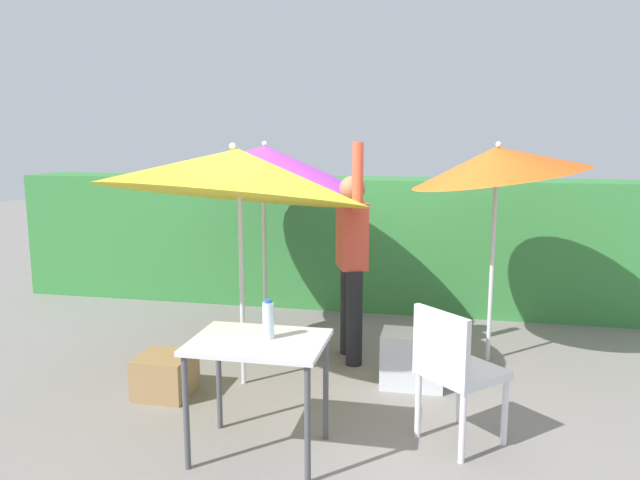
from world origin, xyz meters
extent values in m
plane|color=gray|center=(0.00, 0.00, 0.00)|extent=(24.00, 24.00, 0.00)
cube|color=#38843D|center=(0.00, 2.37, 0.73)|extent=(8.00, 0.70, 1.46)
cylinder|color=silver|center=(-0.65, 0.89, 0.76)|extent=(0.04, 0.04, 1.53)
cone|color=purple|center=(-0.64, 0.90, 1.68)|extent=(1.81, 1.79, 0.53)
sphere|color=silver|center=(-0.64, 0.92, 1.86)|extent=(0.05, 0.05, 0.05)
cylinder|color=silver|center=(1.39, 0.82, 0.79)|extent=(0.04, 0.04, 1.59)
cone|color=#EA5919|center=(1.39, 0.80, 1.71)|extent=(1.47, 1.45, 0.49)
sphere|color=silver|center=(1.39, 0.78, 1.86)|extent=(0.05, 0.05, 0.05)
cylinder|color=silver|center=(-0.53, -0.10, 0.74)|extent=(0.04, 0.04, 1.48)
cone|color=yellow|center=(-0.56, -0.09, 1.66)|extent=(2.09, 2.08, 0.78)
sphere|color=silver|center=(-0.59, -0.08, 1.85)|extent=(0.05, 0.05, 0.05)
cylinder|color=black|center=(0.26, 0.48, 0.41)|extent=(0.14, 0.14, 0.82)
cylinder|color=black|center=(0.16, 0.74, 0.41)|extent=(0.14, 0.14, 0.82)
cube|color=#E04C38|center=(0.21, 0.61, 1.10)|extent=(0.33, 0.41, 0.56)
sphere|color=#8C6647|center=(0.21, 0.61, 1.49)|extent=(0.22, 0.22, 0.22)
cylinder|color=#E04C38|center=(0.29, 0.39, 1.60)|extent=(0.12, 0.12, 0.56)
cylinder|color=#8C6647|center=(0.13, 0.83, 1.08)|extent=(0.12, 0.12, 0.52)
cylinder|color=silver|center=(1.39, -0.70, 0.22)|extent=(0.04, 0.04, 0.44)
cylinder|color=silver|center=(1.12, -0.43, 0.22)|extent=(0.04, 0.04, 0.44)
cylinder|color=silver|center=(1.13, -0.97, 0.22)|extent=(0.04, 0.04, 0.44)
cylinder|color=silver|center=(0.85, -0.70, 0.22)|extent=(0.04, 0.04, 0.44)
cube|color=silver|center=(1.12, -0.70, 0.47)|extent=(0.62, 0.62, 0.05)
cube|color=silver|center=(0.98, -0.84, 0.69)|extent=(0.34, 0.34, 0.40)
cube|color=silver|center=(0.77, 0.13, 0.21)|extent=(0.48, 0.32, 0.43)
cube|color=#9E7A4C|center=(-1.04, -0.43, 0.15)|extent=(0.39, 0.39, 0.31)
cylinder|color=#4C4C51|center=(0.28, -0.84, 0.35)|extent=(0.04, 0.04, 0.70)
cylinder|color=#4C4C51|center=(-0.44, -0.84, 0.35)|extent=(0.04, 0.04, 0.70)
cylinder|color=#4C4C51|center=(0.28, -1.36, 0.35)|extent=(0.04, 0.04, 0.70)
cylinder|color=#4C4C51|center=(-0.44, -1.36, 0.35)|extent=(0.04, 0.04, 0.70)
cube|color=silver|center=(-0.08, -1.10, 0.71)|extent=(0.80, 0.60, 0.03)
cylinder|color=silver|center=(-0.03, -1.07, 0.84)|extent=(0.07, 0.07, 0.22)
cylinder|color=#2D60B7|center=(-0.03, -1.07, 0.96)|extent=(0.04, 0.04, 0.02)
camera|label=1|loc=(0.99, -4.44, 1.92)|focal=34.23mm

